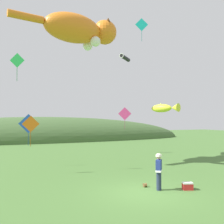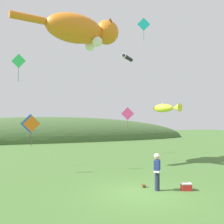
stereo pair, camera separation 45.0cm
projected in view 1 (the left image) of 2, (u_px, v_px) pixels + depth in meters
The scene contains 13 objects.
ground_plane at pixel (145, 193), 11.74m from camera, with size 120.00×120.00×0.00m, color #477033.
distant_hill_ridge at pixel (33, 141), 40.74m from camera, with size 54.86×13.24×7.92m.
festival_attendant at pixel (159, 171), 12.21m from camera, with size 0.48×0.48×1.77m.
kite_spool at pixel (145, 185), 12.75m from camera, with size 0.15×0.20×0.20m.
picnic_cooler at pixel (188, 186), 12.26m from camera, with size 0.57×0.47×0.36m.
kite_giant_cat at pixel (80, 30), 20.53m from camera, with size 8.95×3.30×2.73m.
kite_fish_windsock at pixel (164, 108), 19.00m from camera, with size 1.48×2.45×0.73m.
kite_tube_streamer at pixel (125, 58), 24.12m from camera, with size 1.71×1.66×0.44m.
kite_diamond_pink at pixel (125, 114), 25.67m from camera, with size 1.20×0.63×2.25m.
kite_diamond_green at pixel (17, 61), 16.60m from camera, with size 0.91×0.40×1.88m.
kite_diamond_blue at pixel (28, 124), 18.43m from camera, with size 1.41×0.30×2.33m.
kite_diamond_teal at pixel (142, 25), 21.84m from camera, with size 1.08×0.42×2.05m.
kite_diamond_orange at pixel (31, 124), 15.87m from camera, with size 1.07×0.08×1.97m.
Camera 1 is at (-6.08, -10.30, 3.44)m, focal length 40.00 mm.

